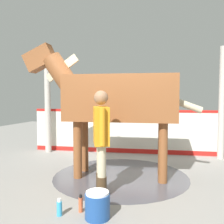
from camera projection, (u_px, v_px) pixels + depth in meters
The scene contains 10 objects.
ground_plane at pixel (124, 180), 4.67m from camera, with size 16.00×16.00×0.02m, color gray.
wet_patch at pixel (121, 176), 4.84m from camera, with size 2.56×2.56×0.00m, color #4C4C54.
barrier_wall at pixel (131, 133), 6.74m from camera, with size 5.23×0.97×1.16m.
roof_post_near at pixel (48, 102), 6.82m from camera, with size 0.16×0.16×2.70m, color #B7B2A8.
roof_post_far at pixel (222, 103), 6.08m from camera, with size 0.16×0.16×2.70m, color #B7B2A8.
horse at pixel (114, 98), 4.75m from camera, with size 3.38×1.17×2.54m.
handler at pixel (101, 136), 3.87m from camera, with size 0.40×0.60×1.62m.
wash_bucket at pixel (97, 205), 3.17m from camera, with size 0.32×0.32×0.34m.
bottle_shampoo at pixel (59, 208), 3.24m from camera, with size 0.07×0.07×0.23m.
bottle_spray at pixel (81, 204), 3.35m from camera, with size 0.06×0.06×0.24m.
Camera 1 is at (-1.30, 4.39, 1.55)m, focal length 40.60 mm.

